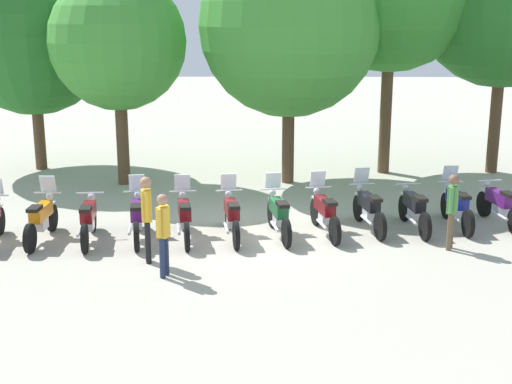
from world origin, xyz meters
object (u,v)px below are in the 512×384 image
at_px(tree_0, 31,35).
at_px(tree_2, 289,26).
at_px(motorcycle_6, 278,214).
at_px(motorcycle_9, 414,209).
at_px(motorcycle_2, 88,220).
at_px(motorcycle_11, 499,205).
at_px(person_2, 147,212).
at_px(person_0, 452,206).
at_px(motorcycle_1, 41,219).
at_px(person_1, 163,229).
at_px(motorcycle_7, 324,212).
at_px(motorcycle_8, 369,208).
at_px(tree_1, 118,42).
at_px(motorcycle_4, 184,217).
at_px(motorcycle_5, 232,216).
at_px(motorcycle_3, 137,217).
at_px(motorcycle_10, 457,206).

bearing_deg(tree_0, tree_2, -12.20).
xyz_separation_m(motorcycle_6, motorcycle_9, (3.19, 0.53, -0.01)).
xyz_separation_m(motorcycle_2, motorcycle_9, (7.43, 0.96, 0.00)).
distance_m(motorcycle_11, person_2, 8.47).
relative_size(person_0, tree_2, 0.23).
bearing_deg(motorcycle_1, person_1, -124.72).
xyz_separation_m(motorcycle_2, tree_0, (-3.38, 7.41, 3.78)).
height_order(person_1, tree_0, tree_0).
distance_m(person_2, tree_0, 10.54).
relative_size(motorcycle_1, motorcycle_7, 1.01).
bearing_deg(motorcycle_2, motorcycle_8, -88.64).
bearing_deg(tree_1, motorcycle_6, -47.81).
height_order(motorcycle_4, motorcycle_5, same).
xyz_separation_m(motorcycle_1, motorcycle_6, (5.30, 0.42, 0.00)).
xyz_separation_m(motorcycle_9, motorcycle_11, (2.12, 0.41, 0.00)).
distance_m(motorcycle_6, tree_0, 10.99).
xyz_separation_m(motorcycle_1, motorcycle_2, (1.06, -0.01, -0.01)).
distance_m(motorcycle_3, motorcycle_11, 8.58).
distance_m(motorcycle_7, person_2, 4.27).
height_order(motorcycle_6, tree_1, tree_1).
bearing_deg(motorcycle_10, motorcycle_5, 95.79).
bearing_deg(motorcycle_2, motorcycle_7, -90.63).
xyz_separation_m(motorcycle_9, motorcycle_10, (1.06, 0.26, 0.01)).
height_order(motorcycle_1, tree_0, tree_0).
height_order(motorcycle_4, tree_1, tree_1).
xyz_separation_m(motorcycle_10, tree_0, (-11.87, 6.18, 3.77)).
height_order(motorcycle_8, motorcycle_9, motorcycle_8).
xyz_separation_m(motorcycle_1, tree_1, (0.78, 5.41, 3.63)).
distance_m(person_1, tree_1, 8.51).
bearing_deg(person_1, motorcycle_6, -113.69).
distance_m(motorcycle_6, person_0, 3.82).
xyz_separation_m(motorcycle_4, motorcycle_9, (5.31, 0.76, -0.01)).
distance_m(person_2, tree_1, 7.65).
xyz_separation_m(motorcycle_3, motorcycle_10, (7.43, 1.06, 0.00)).
distance_m(motorcycle_10, person_0, 1.80).
relative_size(person_2, tree_1, 0.29).
height_order(person_1, person_2, person_2).
bearing_deg(motorcycle_11, motorcycle_2, 87.67).
bearing_deg(motorcycle_1, tree_1, -7.75).
distance_m(motorcycle_10, tree_1, 10.37).
xyz_separation_m(motorcycle_3, motorcycle_7, (4.24, 0.44, 0.00)).
xyz_separation_m(motorcycle_5, motorcycle_7, (2.12, 0.32, 0.00)).
xyz_separation_m(motorcycle_7, motorcycle_8, (1.06, 0.35, 0.00)).
relative_size(tree_0, tree_1, 1.11).
bearing_deg(motorcycle_2, motorcycle_11, -89.07).
height_order(motorcycle_1, motorcycle_8, same).
distance_m(motorcycle_4, motorcycle_7, 3.21).
relative_size(motorcycle_2, motorcycle_10, 1.00).
bearing_deg(motorcycle_3, motorcycle_11, -90.45).
xyz_separation_m(motorcycle_8, person_2, (-4.82, -2.30, 0.55)).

